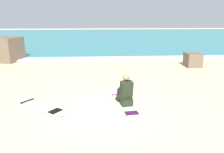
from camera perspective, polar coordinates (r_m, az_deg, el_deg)
name	(u,v)px	position (r m, az deg, el deg)	size (l,w,h in m)	color
ground_plane	(105,112)	(6.39, -1.72, -8.92)	(80.00, 80.00, 0.00)	beige
sea	(99,37)	(27.25, -3.29, 9.97)	(80.00, 28.00, 0.10)	teal
breaking_foam	(101,59)	(13.67, -2.83, 4.54)	(80.00, 0.90, 0.11)	white
surfboard_main	(124,103)	(6.89, 3.14, -6.76)	(0.85, 2.57, 0.08)	white
surfer_seated	(125,92)	(6.61, 3.40, -4.02)	(0.49, 0.76, 0.95)	black
surfboard_spare_near	(40,106)	(6.97, -17.92, -7.25)	(1.99, 1.76, 0.08)	silver
rock_outcrop_distant	(3,52)	(15.14, -26.08, 5.67)	(3.25, 3.41, 1.39)	brown
shoreline_rock	(193,60)	(12.48, 19.89, 4.00)	(0.83, 0.77, 0.72)	brown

